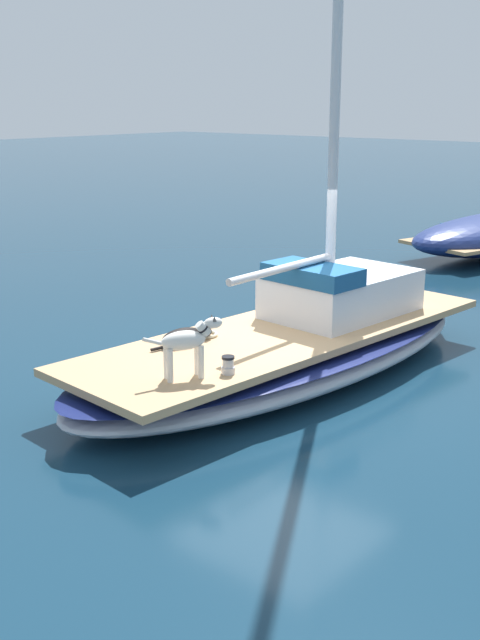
# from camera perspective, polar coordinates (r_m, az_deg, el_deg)

# --- Properties ---
(ground_plane) EXTENTS (120.00, 120.00, 0.00)m
(ground_plane) POSITION_cam_1_polar(r_m,az_deg,el_deg) (11.00, 3.36, -3.99)
(ground_plane) COLOR #143347
(sailboat_main) EXTENTS (3.12, 7.43, 0.66)m
(sailboat_main) POSITION_cam_1_polar(r_m,az_deg,el_deg) (10.89, 3.39, -2.33)
(sailboat_main) COLOR #B2B7C1
(sailboat_main) RESTS_ON ground
(mast_main) EXTENTS (0.14, 2.27, 8.99)m
(mast_main) POSITION_cam_1_polar(r_m,az_deg,el_deg) (11.00, 6.73, 21.12)
(mast_main) COLOR silver
(mast_main) RESTS_ON sailboat_main
(cabin_house) EXTENTS (1.58, 2.33, 0.84)m
(cabin_house) POSITION_cam_1_polar(r_m,az_deg,el_deg) (11.54, 7.17, 2.07)
(cabin_house) COLOR silver
(cabin_house) RESTS_ON sailboat_main
(dog_black) EXTENTS (0.36, 0.95, 0.22)m
(dog_black) POSITION_cam_1_polar(r_m,az_deg,el_deg) (10.12, -4.03, -1.19)
(dog_black) COLOR black
(dog_black) RESTS_ON sailboat_main
(dog_white) EXTENTS (0.52, 0.87, 0.70)m
(dog_white) POSITION_cam_1_polar(r_m,az_deg,el_deg) (8.82, -3.83, -1.61)
(dog_white) COLOR silver
(dog_white) RESTS_ON sailboat_main
(deck_winch) EXTENTS (0.16, 0.16, 0.21)m
(deck_winch) POSITION_cam_1_polar(r_m,az_deg,el_deg) (9.04, -0.87, -3.31)
(deck_winch) COLOR #B7B7BC
(deck_winch) RESTS_ON sailboat_main
(coiled_rope) EXTENTS (0.32, 0.32, 0.04)m
(coiled_rope) POSITION_cam_1_polar(r_m,az_deg,el_deg) (10.49, -2.50, -1.04)
(coiled_rope) COLOR beige
(coiled_rope) RESTS_ON sailboat_main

